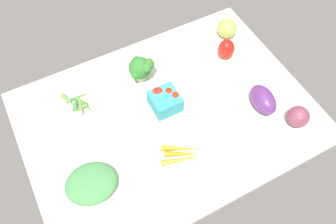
{
  "coord_description": "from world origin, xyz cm",
  "views": [
    {
      "loc": [
        -31.99,
        -60.49,
        111.04
      ],
      "look_at": [
        0.0,
        0.0,
        4.0
      ],
      "focal_mm": 37.5,
      "sensor_mm": 36.0,
      "label": 1
    }
  ],
  "objects_px": {
    "berry_basket": "(164,100)",
    "leafy_greens_clump": "(91,183)",
    "carrot_bunch": "(183,154)",
    "broccoli_head": "(141,68)",
    "bell_pepper_red": "(226,49)",
    "okra_pile": "(78,104)",
    "red_onion_center": "(298,117)",
    "heirloom_tomato_green": "(227,28)",
    "eggplant": "(263,100)"
  },
  "relations": [
    {
      "from": "carrot_bunch",
      "to": "eggplant",
      "type": "bearing_deg",
      "value": 6.82
    },
    {
      "from": "carrot_bunch",
      "to": "red_onion_center",
      "type": "relative_size",
      "value": 2.07
    },
    {
      "from": "bell_pepper_red",
      "to": "berry_basket",
      "type": "bearing_deg",
      "value": -163.44
    },
    {
      "from": "carrot_bunch",
      "to": "broccoli_head",
      "type": "height_order",
      "value": "broccoli_head"
    },
    {
      "from": "carrot_bunch",
      "to": "bell_pepper_red",
      "type": "relative_size",
      "value": 1.87
    },
    {
      "from": "berry_basket",
      "to": "leafy_greens_clump",
      "type": "xyz_separation_m",
      "value": [
        -0.35,
        -0.17,
        -0.01
      ]
    },
    {
      "from": "okra_pile",
      "to": "bell_pepper_red",
      "type": "bearing_deg",
      "value": -4.99
    },
    {
      "from": "bell_pepper_red",
      "to": "broccoli_head",
      "type": "relative_size",
      "value": 0.78
    },
    {
      "from": "carrot_bunch",
      "to": "red_onion_center",
      "type": "height_order",
      "value": "red_onion_center"
    },
    {
      "from": "berry_basket",
      "to": "heirloom_tomato_green",
      "type": "bearing_deg",
      "value": 26.27
    },
    {
      "from": "bell_pepper_red",
      "to": "heirloom_tomato_green",
      "type": "bearing_deg",
      "value": 55.41
    },
    {
      "from": "bell_pepper_red",
      "to": "eggplant",
      "type": "distance_m",
      "value": 0.27
    },
    {
      "from": "berry_basket",
      "to": "carrot_bunch",
      "type": "bearing_deg",
      "value": -101.07
    },
    {
      "from": "berry_basket",
      "to": "carrot_bunch",
      "type": "height_order",
      "value": "berry_basket"
    },
    {
      "from": "broccoli_head",
      "to": "red_onion_center",
      "type": "bearing_deg",
      "value": -47.33
    },
    {
      "from": "okra_pile",
      "to": "red_onion_center",
      "type": "bearing_deg",
      "value": -33.37
    },
    {
      "from": "broccoli_head",
      "to": "eggplant",
      "type": "relative_size",
      "value": 0.86
    },
    {
      "from": "carrot_bunch",
      "to": "okra_pile",
      "type": "distance_m",
      "value": 0.44
    },
    {
      "from": "carrot_bunch",
      "to": "okra_pile",
      "type": "xyz_separation_m",
      "value": [
        -0.24,
        0.36,
        -0.0
      ]
    },
    {
      "from": "leafy_greens_clump",
      "to": "broccoli_head",
      "type": "distance_m",
      "value": 0.47
    },
    {
      "from": "broccoli_head",
      "to": "eggplant",
      "type": "distance_m",
      "value": 0.47
    },
    {
      "from": "carrot_bunch",
      "to": "bell_pepper_red",
      "type": "xyz_separation_m",
      "value": [
        0.37,
        0.31,
        0.03
      ]
    },
    {
      "from": "leafy_greens_clump",
      "to": "okra_pile",
      "type": "relative_size",
      "value": 1.19
    },
    {
      "from": "heirloom_tomato_green",
      "to": "eggplant",
      "type": "bearing_deg",
      "value": -102.64
    },
    {
      "from": "heirloom_tomato_green",
      "to": "red_onion_center",
      "type": "bearing_deg",
      "value": -91.87
    },
    {
      "from": "carrot_bunch",
      "to": "berry_basket",
      "type": "bearing_deg",
      "value": 78.93
    },
    {
      "from": "red_onion_center",
      "to": "okra_pile",
      "type": "bearing_deg",
      "value": 146.63
    },
    {
      "from": "leafy_greens_clump",
      "to": "carrot_bunch",
      "type": "bearing_deg",
      "value": -7.55
    },
    {
      "from": "red_onion_center",
      "to": "leafy_greens_clump",
      "type": "bearing_deg",
      "value": 171.06
    },
    {
      "from": "carrot_bunch",
      "to": "eggplant",
      "type": "height_order",
      "value": "eggplant"
    },
    {
      "from": "berry_basket",
      "to": "leafy_greens_clump",
      "type": "distance_m",
      "value": 0.39
    },
    {
      "from": "red_onion_center",
      "to": "heirloom_tomato_green",
      "type": "distance_m",
      "value": 0.48
    },
    {
      "from": "broccoli_head",
      "to": "okra_pile",
      "type": "relative_size",
      "value": 0.79
    },
    {
      "from": "berry_basket",
      "to": "okra_pile",
      "type": "bearing_deg",
      "value": 151.76
    },
    {
      "from": "okra_pile",
      "to": "broccoli_head",
      "type": "bearing_deg",
      "value": 0.08
    },
    {
      "from": "bell_pepper_red",
      "to": "heirloom_tomato_green",
      "type": "distance_m",
      "value": 0.12
    },
    {
      "from": "berry_basket",
      "to": "red_onion_center",
      "type": "height_order",
      "value": "red_onion_center"
    },
    {
      "from": "leafy_greens_clump",
      "to": "broccoli_head",
      "type": "height_order",
      "value": "broccoli_head"
    },
    {
      "from": "okra_pile",
      "to": "eggplant",
      "type": "height_order",
      "value": "eggplant"
    },
    {
      "from": "leafy_greens_clump",
      "to": "heirloom_tomato_green",
      "type": "bearing_deg",
      "value": 26.08
    },
    {
      "from": "berry_basket",
      "to": "broccoli_head",
      "type": "bearing_deg",
      "value": 98.09
    },
    {
      "from": "red_onion_center",
      "to": "heirloom_tomato_green",
      "type": "xyz_separation_m",
      "value": [
        0.02,
        0.48,
        0.0
      ]
    },
    {
      "from": "berry_basket",
      "to": "okra_pile",
      "type": "relative_size",
      "value": 0.71
    },
    {
      "from": "bell_pepper_red",
      "to": "eggplant",
      "type": "relative_size",
      "value": 0.68
    },
    {
      "from": "leafy_greens_clump",
      "to": "heirloom_tomato_green",
      "type": "distance_m",
      "value": 0.84
    },
    {
      "from": "carrot_bunch",
      "to": "bell_pepper_red",
      "type": "bearing_deg",
      "value": 39.83
    },
    {
      "from": "bell_pepper_red",
      "to": "okra_pile",
      "type": "distance_m",
      "value": 0.62
    },
    {
      "from": "bell_pepper_red",
      "to": "eggplant",
      "type": "height_order",
      "value": "bell_pepper_red"
    },
    {
      "from": "red_onion_center",
      "to": "bell_pepper_red",
      "type": "bearing_deg",
      "value": 97.72
    },
    {
      "from": "carrot_bunch",
      "to": "broccoli_head",
      "type": "bearing_deg",
      "value": 86.88
    }
  ]
}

